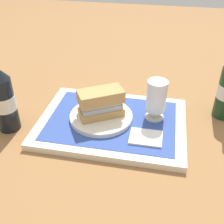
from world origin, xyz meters
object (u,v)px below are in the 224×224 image
at_px(sandwich, 102,103).
at_px(beer_glass, 156,98).
at_px(second_bottle, 3,98).
at_px(plate, 101,117).

height_order(sandwich, beer_glass, beer_glass).
relative_size(beer_glass, second_bottle, 0.47).
relative_size(plate, beer_glass, 1.52).
relative_size(plate, second_bottle, 0.71).
bearing_deg(second_bottle, plate, 13.88).
distance_m(sandwich, second_bottle, 0.28).
bearing_deg(second_bottle, sandwich, 14.08).
relative_size(plate, sandwich, 1.31).
relative_size(sandwich, second_bottle, 0.54).
height_order(sandwich, second_bottle, second_bottle).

